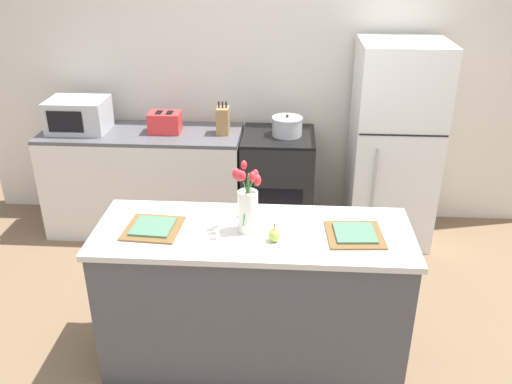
{
  "coord_description": "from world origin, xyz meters",
  "views": [
    {
      "loc": [
        0.19,
        -2.65,
        2.43
      ],
      "look_at": [
        0.0,
        0.25,
        1.03
      ],
      "focal_mm": 38.0,
      "sensor_mm": 36.0,
      "label": 1
    }
  ],
  "objects_px": {
    "refrigerator": "(394,145)",
    "flower_vase": "(247,205)",
    "plate_setting_right": "(355,234)",
    "cooking_pot": "(287,126)",
    "stove_range": "(278,185)",
    "plate_setting_left": "(153,228)",
    "microwave": "(78,115)",
    "knife_block": "(223,120)",
    "pear_figurine": "(274,234)",
    "toaster": "(165,122)"
  },
  "relations": [
    {
      "from": "stove_range",
      "to": "microwave",
      "type": "distance_m",
      "value": 1.78
    },
    {
      "from": "microwave",
      "to": "knife_block",
      "type": "bearing_deg",
      "value": 0.31
    },
    {
      "from": "refrigerator",
      "to": "toaster",
      "type": "distance_m",
      "value": 1.9
    },
    {
      "from": "plate_setting_right",
      "to": "cooking_pot",
      "type": "relative_size",
      "value": 1.29
    },
    {
      "from": "refrigerator",
      "to": "knife_block",
      "type": "distance_m",
      "value": 1.42
    },
    {
      "from": "toaster",
      "to": "refrigerator",
      "type": "bearing_deg",
      "value": -0.01
    },
    {
      "from": "cooking_pot",
      "to": "stove_range",
      "type": "bearing_deg",
      "value": 175.59
    },
    {
      "from": "microwave",
      "to": "knife_block",
      "type": "height_order",
      "value": "same"
    },
    {
      "from": "flower_vase",
      "to": "microwave",
      "type": "xyz_separation_m",
      "value": [
        -1.55,
        1.6,
        -0.02
      ]
    },
    {
      "from": "flower_vase",
      "to": "pear_figurine",
      "type": "relative_size",
      "value": 3.71
    },
    {
      "from": "stove_range",
      "to": "plate_setting_right",
      "type": "height_order",
      "value": "plate_setting_right"
    },
    {
      "from": "stove_range",
      "to": "flower_vase",
      "type": "height_order",
      "value": "flower_vase"
    },
    {
      "from": "plate_setting_left",
      "to": "microwave",
      "type": "xyz_separation_m",
      "value": [
        -1.01,
        1.62,
        0.13
      ]
    },
    {
      "from": "cooking_pot",
      "to": "knife_block",
      "type": "distance_m",
      "value": 0.53
    },
    {
      "from": "toaster",
      "to": "knife_block",
      "type": "xyz_separation_m",
      "value": [
        0.49,
        0.0,
        0.03
      ]
    },
    {
      "from": "flower_vase",
      "to": "pear_figurine",
      "type": "distance_m",
      "value": 0.22
    },
    {
      "from": "plate_setting_left",
      "to": "microwave",
      "type": "distance_m",
      "value": 1.92
    },
    {
      "from": "plate_setting_right",
      "to": "cooking_pot",
      "type": "xyz_separation_m",
      "value": [
        -0.4,
        1.62,
        0.07
      ]
    },
    {
      "from": "refrigerator",
      "to": "plate_setting_right",
      "type": "bearing_deg",
      "value": -106.61
    },
    {
      "from": "plate_setting_right",
      "to": "toaster",
      "type": "xyz_separation_m",
      "value": [
        -1.41,
        1.62,
        0.08
      ]
    },
    {
      "from": "refrigerator",
      "to": "flower_vase",
      "type": "bearing_deg",
      "value": -123.98
    },
    {
      "from": "pear_figurine",
      "to": "toaster",
      "type": "bearing_deg",
      "value": 119.55
    },
    {
      "from": "toaster",
      "to": "pear_figurine",
      "type": "bearing_deg",
      "value": -60.45
    },
    {
      "from": "plate_setting_right",
      "to": "toaster",
      "type": "height_order",
      "value": "toaster"
    },
    {
      "from": "plate_setting_left",
      "to": "refrigerator",
      "type": "bearing_deg",
      "value": 45.14
    },
    {
      "from": "toaster",
      "to": "cooking_pot",
      "type": "bearing_deg",
      "value": -0.37
    },
    {
      "from": "pear_figurine",
      "to": "knife_block",
      "type": "bearing_deg",
      "value": 105.76
    },
    {
      "from": "stove_range",
      "to": "refrigerator",
      "type": "distance_m",
      "value": 1.03
    },
    {
      "from": "stove_range",
      "to": "plate_setting_left",
      "type": "distance_m",
      "value": 1.81
    },
    {
      "from": "stove_range",
      "to": "plate_setting_right",
      "type": "xyz_separation_m",
      "value": [
        0.47,
        -1.62,
        0.47
      ]
    },
    {
      "from": "refrigerator",
      "to": "cooking_pot",
      "type": "distance_m",
      "value": 0.89
    },
    {
      "from": "plate_setting_right",
      "to": "toaster",
      "type": "bearing_deg",
      "value": 131.02
    },
    {
      "from": "toaster",
      "to": "cooking_pot",
      "type": "height_order",
      "value": "cooking_pot"
    },
    {
      "from": "pear_figurine",
      "to": "plate_setting_left",
      "type": "bearing_deg",
      "value": 172.84
    },
    {
      "from": "plate_setting_left",
      "to": "knife_block",
      "type": "distance_m",
      "value": 1.64
    },
    {
      "from": "plate_setting_right",
      "to": "knife_block",
      "type": "relative_size",
      "value": 1.21
    },
    {
      "from": "flower_vase",
      "to": "knife_block",
      "type": "bearing_deg",
      "value": 101.63
    },
    {
      "from": "flower_vase",
      "to": "plate_setting_right",
      "type": "height_order",
      "value": "flower_vase"
    },
    {
      "from": "pear_figurine",
      "to": "plate_setting_right",
      "type": "bearing_deg",
      "value": 11.03
    },
    {
      "from": "pear_figurine",
      "to": "plate_setting_right",
      "type": "relative_size",
      "value": 0.33
    },
    {
      "from": "stove_range",
      "to": "toaster",
      "type": "relative_size",
      "value": 3.27
    },
    {
      "from": "microwave",
      "to": "plate_setting_right",
      "type": "bearing_deg",
      "value": -37.14
    },
    {
      "from": "refrigerator",
      "to": "flower_vase",
      "type": "distance_m",
      "value": 1.95
    },
    {
      "from": "pear_figurine",
      "to": "microwave",
      "type": "relative_size",
      "value": 0.22
    },
    {
      "from": "plate_setting_left",
      "to": "plate_setting_right",
      "type": "xyz_separation_m",
      "value": [
        1.13,
        0.0,
        0.0
      ]
    },
    {
      "from": "stove_range",
      "to": "flower_vase",
      "type": "distance_m",
      "value": 1.72
    },
    {
      "from": "plate_setting_left",
      "to": "toaster",
      "type": "xyz_separation_m",
      "value": [
        -0.28,
        1.62,
        0.08
      ]
    },
    {
      "from": "plate_setting_left",
      "to": "microwave",
      "type": "height_order",
      "value": "microwave"
    },
    {
      "from": "plate_setting_right",
      "to": "plate_setting_left",
      "type": "bearing_deg",
      "value": 180.0
    },
    {
      "from": "flower_vase",
      "to": "cooking_pot",
      "type": "bearing_deg",
      "value": 82.87
    }
  ]
}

